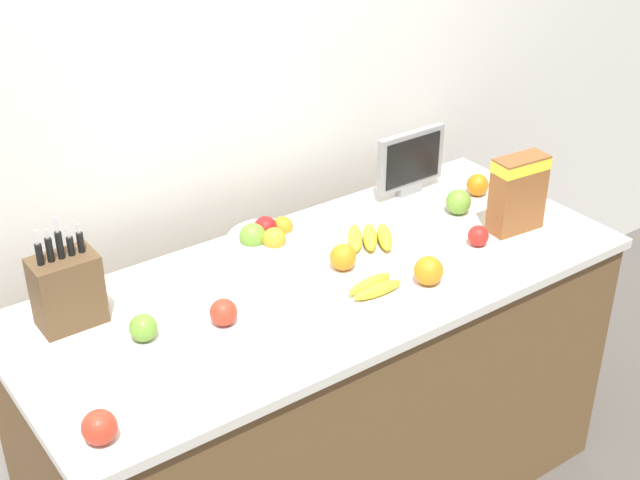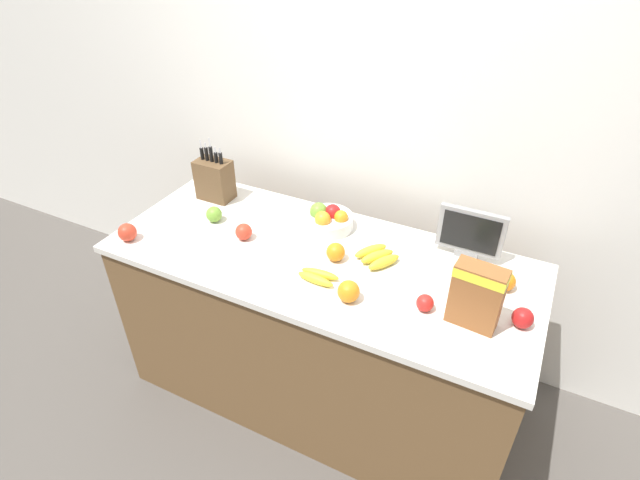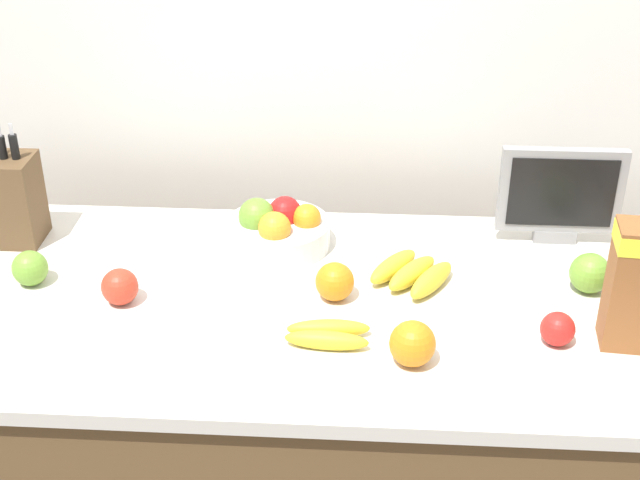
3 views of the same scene
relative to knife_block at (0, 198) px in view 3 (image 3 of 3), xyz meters
The scene contains 13 objects.
wall_back 0.85m from the knife_block, 29.79° to the left, with size 9.00×0.06×2.60m.
counter 0.89m from the knife_block, 16.88° to the right, with size 1.81×0.75×0.87m.
knife_block is the anchor object (origin of this frame).
small_monitor 1.23m from the knife_block, ahead, with size 0.27×0.03×0.22m.
fruit_bowl 0.61m from the knife_block, ahead, with size 0.23×0.23×0.11m.
banana_bunch_left 0.82m from the knife_block, 25.36° to the right, with size 0.16×0.08×0.04m.
banana_bunch_right 0.92m from the knife_block, ahead, with size 0.20×0.20×0.04m.
apple_front 1.21m from the knife_block, 15.75° to the right, with size 0.06×0.06×0.06m, color red.
apple_by_knife_block 0.41m from the knife_block, 36.71° to the right, with size 0.07×0.07×0.07m, color red.
apple_near_bananas 0.23m from the knife_block, 56.28° to the right, with size 0.07×0.07×0.07m, color #6B9E33.
apple_leftmost 1.27m from the knife_block, ahead, with size 0.08×0.08×0.08m, color #6B9E33.
orange_near_bowl 0.78m from the knife_block, 14.98° to the right, with size 0.08×0.08×0.08m, color orange.
orange_front_left 0.98m from the knife_block, 24.31° to the right, with size 0.08×0.08×0.08m, color orange.
Camera 3 is at (0.13, -1.50, 1.85)m, focal length 50.00 mm.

